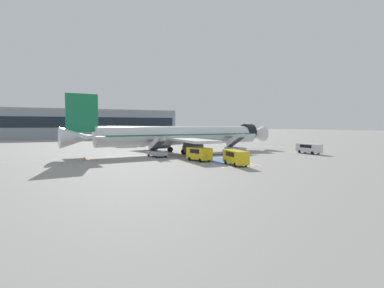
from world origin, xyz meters
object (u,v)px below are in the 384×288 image
(boarding_stairs_forward, at_px, (235,148))
(ground_crew_1, at_px, (183,149))
(traffic_cone_1, at_px, (84,158))
(boarding_stairs_aft, at_px, (157,152))
(ground_crew_0, at_px, (192,151))
(service_van_1, at_px, (236,156))
(baggage_cart, at_px, (217,154))
(fuel_tanker, at_px, (129,140))
(traffic_cone_0, at_px, (180,155))
(service_van_0, at_px, (199,153))
(airliner, at_px, (181,136))
(terminal_building, at_px, (91,124))
(service_van_2, at_px, (309,148))

(boarding_stairs_forward, distance_m, ground_crew_1, 12.11)
(ground_crew_1, distance_m, traffic_cone_1, 19.02)
(boarding_stairs_aft, height_order, ground_crew_0, boarding_stairs_aft)
(ground_crew_0, bearing_deg, ground_crew_1, 88.37)
(service_van_1, bearing_deg, baggage_cart, 79.55)
(fuel_tanker, distance_m, traffic_cone_0, 31.00)
(fuel_tanker, height_order, ground_crew_1, fuel_tanker)
(service_van_0, bearing_deg, boarding_stairs_aft, 101.70)
(traffic_cone_0, bearing_deg, airliner, 65.99)
(boarding_stairs_aft, relative_size, ground_crew_1, 2.88)
(traffic_cone_0, height_order, traffic_cone_1, traffic_cone_1)
(baggage_cart, xyz_separation_m, traffic_cone_1, (-24.42, 1.09, 0.04))
(service_van_0, distance_m, baggage_cart, 10.87)
(fuel_tanker, bearing_deg, service_van_0, 8.37)
(terminal_building, bearing_deg, traffic_cone_0, -85.74)
(ground_crew_0, distance_m, traffic_cone_0, 2.42)
(service_van_2, relative_size, baggage_cart, 1.84)
(boarding_stairs_aft, relative_size, traffic_cone_1, 9.03)
(service_van_1, distance_m, terminal_building, 106.57)
(fuel_tanker, bearing_deg, airliner, 17.11)
(airliner, bearing_deg, ground_crew_1, -22.21)
(service_van_0, bearing_deg, ground_crew_0, 60.88)
(boarding_stairs_aft, relative_size, baggage_cart, 1.82)
(boarding_stairs_aft, distance_m, service_van_1, 17.38)
(baggage_cart, distance_m, traffic_cone_1, 24.44)
(boarding_stairs_forward, bearing_deg, baggage_cart, -157.54)
(boarding_stairs_aft, bearing_deg, service_van_1, -73.42)
(terminal_building, bearing_deg, ground_crew_1, -84.40)
(boarding_stairs_forward, height_order, baggage_cart, boarding_stairs_forward)
(boarding_stairs_forward, height_order, ground_crew_0, boarding_stairs_forward)
(service_van_0, distance_m, terminal_building, 99.69)
(service_van_0, height_order, baggage_cart, service_van_0)
(boarding_stairs_forward, relative_size, service_van_2, 0.99)
(ground_crew_1, relative_size, traffic_cone_0, 3.90)
(boarding_stairs_aft, xyz_separation_m, traffic_cone_1, (-12.65, -0.40, -0.67))
(terminal_building, bearing_deg, service_van_1, -84.99)
(ground_crew_0, xyz_separation_m, traffic_cone_1, (-19.31, 0.56, -0.61))
(boarding_stairs_forward, height_order, service_van_0, boarding_stairs_forward)
(boarding_stairs_aft, distance_m, traffic_cone_0, 4.47)
(traffic_cone_1, bearing_deg, service_van_1, -38.56)
(boarding_stairs_aft, xyz_separation_m, ground_crew_0, (6.66, -0.96, -0.06))
(fuel_tanker, bearing_deg, baggage_cart, 22.43)
(terminal_building, bearing_deg, fuel_tanker, -86.25)
(airliner, bearing_deg, boarding_stairs_aft, -59.61)
(airliner, height_order, terminal_building, terminal_building)
(boarding_stairs_aft, xyz_separation_m, service_van_0, (4.24, -9.26, 0.34))
(service_van_2, bearing_deg, ground_crew_0, 164.14)
(ground_crew_0, xyz_separation_m, terminal_building, (-9.09, 91.03, 5.55))
(service_van_0, xyz_separation_m, service_van_2, (26.04, 2.34, -0.09))
(boarding_stairs_aft, relative_size, ground_crew_0, 3.39)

